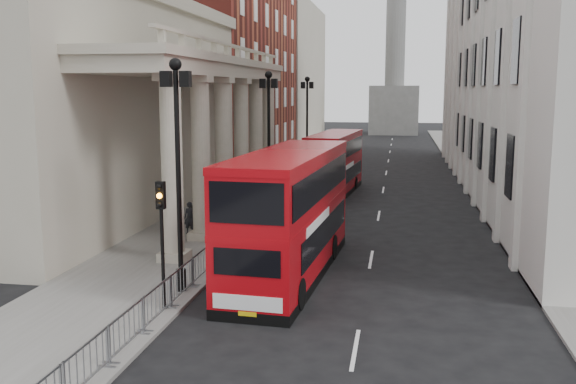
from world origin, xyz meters
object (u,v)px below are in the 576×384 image
object	(u,v)px
lamp_post_mid	(269,131)
bus_near	(290,211)
pedestrian_c	(226,206)
lamp_post_south	(178,160)
lamp_post_north	(307,119)
bus_far	(335,162)
traffic_light	(161,221)
pedestrian_b	(195,213)
pedestrian_a	(190,218)
monument_column	(396,37)

from	to	relation	value
lamp_post_mid	bus_near	world-z (taller)	lamp_post_mid
pedestrian_c	lamp_post_south	bearing A→B (deg)	-74.60
lamp_post_north	bus_far	bearing A→B (deg)	-68.97
traffic_light	bus_near	world-z (taller)	bus_near
pedestrian_b	pedestrian_c	xyz separation A→B (m)	(1.05, 2.32, 0.01)
lamp_post_south	pedestrian_a	world-z (taller)	lamp_post_south
pedestrian_a	monument_column	bearing A→B (deg)	85.53
monument_column	lamp_post_south	world-z (taller)	monument_column
monument_column	traffic_light	distance (m)	91.17
lamp_post_north	bus_near	world-z (taller)	lamp_post_north
traffic_light	pedestrian_a	size ratio (longest dim) A/B	2.62
lamp_post_south	lamp_post_mid	world-z (taller)	same
bus_near	monument_column	bearing A→B (deg)	91.66
pedestrian_a	pedestrian_b	bearing A→B (deg)	97.78
monument_column	pedestrian_c	xyz separation A→B (m)	(-8.33, -75.54, -15.00)
pedestrian_c	bus_far	bearing A→B (deg)	73.81
lamp_post_north	bus_near	distance (m)	29.21
monument_column	pedestrian_b	distance (m)	79.84
lamp_post_south	traffic_light	world-z (taller)	lamp_post_south
lamp_post_mid	lamp_post_north	bearing A→B (deg)	90.00
traffic_light	bus_far	size ratio (longest dim) A/B	0.42
lamp_post_north	pedestrian_c	world-z (taller)	lamp_post_north
pedestrian_b	pedestrian_a	bearing A→B (deg)	84.32
lamp_post_mid	traffic_light	world-z (taller)	lamp_post_mid
lamp_post_mid	bus_near	size ratio (longest dim) A/B	0.71
lamp_post_mid	lamp_post_north	xyz separation A→B (m)	(0.00, 16.00, 0.00)
pedestrian_b	bus_far	bearing A→B (deg)	-125.04
lamp_post_mid	traffic_light	xyz separation A→B (m)	(0.10, -18.02, -1.80)
bus_near	pedestrian_b	world-z (taller)	bus_near
traffic_light	pedestrian_c	bearing A→B (deg)	97.21
bus_near	pedestrian_c	distance (m)	10.84
lamp_post_mid	pedestrian_c	xyz separation A→B (m)	(-1.73, -3.54, -3.93)
lamp_post_north	pedestrian_a	xyz separation A→B (m)	(-2.66, -23.05, -3.97)
lamp_post_south	pedestrian_a	distance (m)	10.15
lamp_post_mid	bus_far	bearing A→B (deg)	67.44
pedestrian_b	monument_column	bearing A→B (deg)	-108.12
lamp_post_mid	pedestrian_b	distance (m)	7.58
pedestrian_a	lamp_post_south	bearing A→B (deg)	-71.23
bus_far	traffic_light	bearing A→B (deg)	-91.72
traffic_light	pedestrian_b	size ratio (longest dim) A/B	2.51
pedestrian_a	pedestrian_c	xyz separation A→B (m)	(0.93, 3.51, 0.04)
lamp_post_south	traffic_light	bearing A→B (deg)	-87.16
pedestrian_a	pedestrian_c	distance (m)	3.63
monument_column	pedestrian_a	world-z (taller)	monument_column
traffic_light	pedestrian_b	bearing A→B (deg)	103.31
pedestrian_b	pedestrian_c	distance (m)	2.54
traffic_light	pedestrian_b	distance (m)	12.68
lamp_post_north	pedestrian_a	bearing A→B (deg)	-96.59
lamp_post_south	pedestrian_b	bearing A→B (deg)	105.31
monument_column	bus_far	world-z (taller)	monument_column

